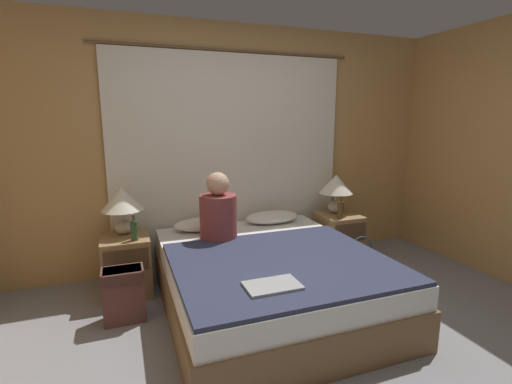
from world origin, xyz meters
TOP-DOWN VIEW (x-y plane):
  - ground_plane at (0.00, 0.00)m, footprint 16.00×16.00m
  - wall_back at (0.00, 1.84)m, footprint 4.81×0.06m
  - curtain_panel at (0.00, 1.77)m, footprint 2.65×0.02m
  - bed at (0.00, 0.73)m, footprint 1.66×1.99m
  - nightstand_left at (-1.10, 1.40)m, footprint 0.41×0.47m
  - nightstand_right at (1.10, 1.40)m, footprint 0.41×0.47m
  - lamp_left at (-1.10, 1.48)m, footprint 0.37×0.37m
  - lamp_right at (1.10, 1.48)m, footprint 0.37×0.37m
  - pillow_left at (-0.37, 1.53)m, footprint 0.58×0.31m
  - pillow_right at (0.37, 1.53)m, footprint 0.58×0.31m
  - blanket_on_bed at (0.00, 0.45)m, footprint 1.60×1.38m
  - person_left_in_bed at (-0.30, 1.18)m, footprint 0.33×0.33m
  - beer_bottle_on_left_stand at (-1.02, 1.26)m, footprint 0.06×0.06m
  - beer_bottle_on_right_stand at (1.03, 1.26)m, footprint 0.06×0.06m
  - laptop_on_bed at (-0.24, 0.07)m, footprint 0.35×0.22m
  - backpack_on_floor at (-1.14, 0.91)m, footprint 0.31×0.21m
  - handbag_on_floor at (1.08, 0.95)m, footprint 0.35×0.17m

SIDE VIEW (x-z plane):
  - ground_plane at x=0.00m, z-range 0.00..0.00m
  - handbag_on_floor at x=1.08m, z-range -0.07..0.35m
  - bed at x=0.00m, z-range 0.00..0.48m
  - backpack_on_floor at x=-1.14m, z-range 0.03..0.46m
  - nightstand_left at x=-1.10m, z-range 0.00..0.53m
  - nightstand_right at x=1.10m, z-range 0.00..0.53m
  - blanket_on_bed at x=0.00m, z-range 0.48..0.51m
  - laptop_on_bed at x=-0.24m, z-range 0.51..0.53m
  - pillow_left at x=-0.37m, z-range 0.48..0.60m
  - pillow_right at x=0.37m, z-range 0.48..0.60m
  - beer_bottle_on_left_stand at x=-1.02m, z-range 0.51..0.74m
  - beer_bottle_on_right_stand at x=1.03m, z-range 0.51..0.74m
  - person_left_in_bed at x=-0.30m, z-range 0.43..1.04m
  - lamp_left at x=-1.10m, z-range 0.61..1.04m
  - lamp_right at x=1.10m, z-range 0.61..1.04m
  - curtain_panel at x=0.00m, z-range 0.00..2.23m
  - wall_back at x=0.00m, z-range 0.00..2.50m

